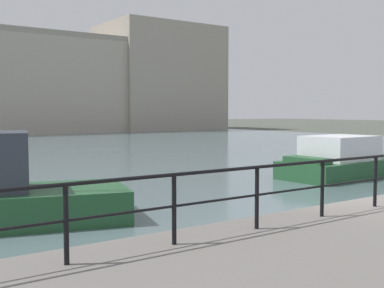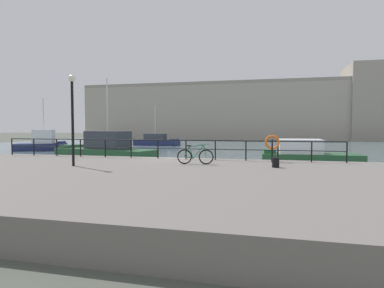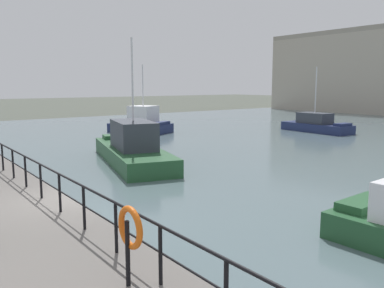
% 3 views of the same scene
% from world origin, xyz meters
% --- Properties ---
extents(ground_plane, '(240.00, 240.00, 0.00)m').
position_xyz_m(ground_plane, '(0.00, 0.00, 0.00)').
color(ground_plane, '#4C5147').
extents(water_basin, '(80.00, 60.00, 0.01)m').
position_xyz_m(water_basin, '(0.00, 30.20, 0.01)').
color(water_basin, slate).
rests_on(water_basin, ground_plane).
extents(quay_promenade, '(56.00, 13.00, 0.89)m').
position_xyz_m(quay_promenade, '(0.00, -6.50, 0.45)').
color(quay_promenade, slate).
rests_on(quay_promenade, ground_plane).
extents(harbor_building, '(74.85, 13.19, 15.41)m').
position_xyz_m(harbor_building, '(6.99, 56.77, 6.38)').
color(harbor_building, '#A89E8E').
rests_on(harbor_building, ground_plane).
extents(moored_white_yacht, '(6.97, 2.95, 1.80)m').
position_xyz_m(moored_white_yacht, '(8.28, 6.66, 0.69)').
color(moored_white_yacht, '#23512D').
rests_on(moored_white_yacht, water_basin).
extents(moored_green_narrowboat, '(6.05, 4.90, 6.04)m').
position_xyz_m(moored_green_narrowboat, '(-19.99, 14.00, 0.86)').
color(moored_green_narrowboat, navy).
rests_on(moored_green_narrowboat, water_basin).
extents(moored_small_launch, '(6.76, 2.64, 5.90)m').
position_xyz_m(moored_small_launch, '(-10.74, 27.01, 0.67)').
color(moored_small_launch, navy).
rests_on(moored_small_launch, water_basin).
extents(moored_harbor_tender, '(9.69, 5.05, 6.74)m').
position_xyz_m(moored_harbor_tender, '(-7.79, 6.35, 0.83)').
color(moored_harbor_tender, '#23512D').
rests_on(moored_harbor_tender, water_basin).
extents(quay_railing, '(20.07, 0.07, 1.08)m').
position_xyz_m(quay_railing, '(-0.51, -0.75, 1.63)').
color(quay_railing, black).
rests_on(quay_railing, quay_promenade).
extents(parked_bicycle, '(1.77, 0.26, 0.98)m').
position_xyz_m(parked_bicycle, '(2.24, -3.11, 1.28)').
color(parked_bicycle, black).
rests_on(parked_bicycle, quay_promenade).
extents(mooring_bollard, '(0.32, 0.32, 0.44)m').
position_xyz_m(mooring_bollard, '(6.01, -3.49, 1.11)').
color(mooring_bollard, black).
rests_on(mooring_bollard, quay_promenade).
extents(life_ring_stand, '(0.75, 0.16, 1.40)m').
position_xyz_m(life_ring_stand, '(5.85, -1.16, 1.87)').
color(life_ring_stand, black).
rests_on(life_ring_stand, quay_promenade).
extents(quay_lamp_post, '(0.32, 0.32, 4.18)m').
position_xyz_m(quay_lamp_post, '(-3.06, -5.15, 3.60)').
color(quay_lamp_post, black).
rests_on(quay_lamp_post, quay_promenade).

